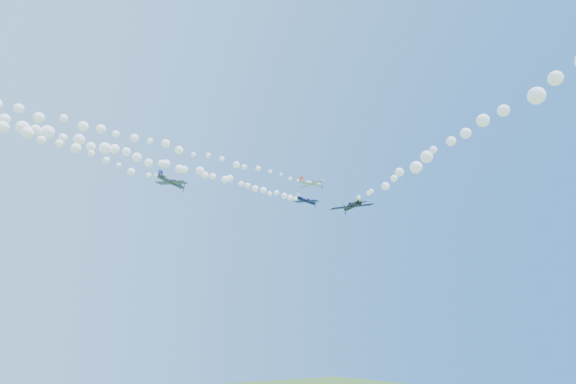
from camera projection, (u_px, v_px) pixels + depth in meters
plane_white at (311, 183)px, 110.53m from camera, size 7.02×7.33×1.86m
smoke_trail_white at (117, 134)px, 82.62m from camera, size 86.31×8.26×2.95m
plane_navy at (306, 201)px, 106.29m from camera, size 6.35×6.72×2.30m
smoke_trail_navy at (158, 162)px, 81.95m from camera, size 68.39×11.78×2.56m
plane_grey at (171, 182)px, 84.58m from camera, size 6.48×6.89×2.58m
plane_black at (352, 206)px, 73.73m from camera, size 6.67×6.37×1.88m
smoke_trail_black at (541, 86)px, 37.54m from camera, size 28.13×69.29×2.68m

